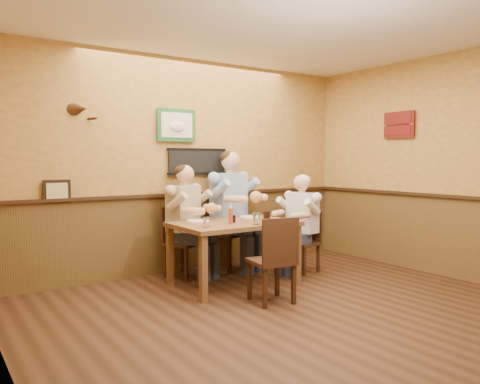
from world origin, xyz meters
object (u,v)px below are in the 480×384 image
object	(u,v)px
cola_tumbler	(267,216)
salt_shaker	(231,219)
diner_tan_shirt	(184,227)
chair_right_end	(302,242)
chair_back_left	(184,242)
pepper_shaker	(234,219)
dining_table	(234,229)
hot_sauce_bottle	(231,215)
water_glass_mid	(256,219)
chair_near_side	(271,259)
water_glass_left	(207,222)
chair_back_right	(229,232)
diner_blue_polo	(229,216)
diner_white_elder	(302,229)

from	to	relation	value
cola_tumbler	salt_shaker	size ratio (longest dim) A/B	1.37
diner_tan_shirt	cola_tumbler	world-z (taller)	diner_tan_shirt
chair_right_end	diner_tan_shirt	world-z (taller)	diner_tan_shirt
chair_back_left	diner_tan_shirt	distance (m)	0.19
salt_shaker	diner_tan_shirt	bearing A→B (deg)	106.16
diner_tan_shirt	pepper_shaker	bearing A→B (deg)	-95.16
dining_table	salt_shaker	world-z (taller)	salt_shaker
dining_table	diner_tan_shirt	distance (m)	0.76
hot_sauce_bottle	salt_shaker	size ratio (longest dim) A/B	2.40
chair_right_end	hot_sauce_bottle	bearing A→B (deg)	-94.14
water_glass_mid	chair_near_side	bearing A→B (deg)	-106.80
hot_sauce_bottle	pepper_shaker	size ratio (longest dim) A/B	2.27
water_glass_left	water_glass_mid	world-z (taller)	water_glass_mid
chair_back_right	cola_tumbler	bearing A→B (deg)	-105.98
diner_blue_polo	cola_tumbler	size ratio (longest dim) A/B	12.83
diner_tan_shirt	chair_near_side	bearing A→B (deg)	-104.80
water_glass_left	water_glass_mid	xyz separation A→B (m)	(0.57, -0.14, 0.01)
salt_shaker	chair_back_left	bearing A→B (deg)	106.16
water_glass_mid	diner_blue_polo	bearing A→B (deg)	72.78
dining_table	water_glass_mid	distance (m)	0.37
chair_back_right	chair_right_end	world-z (taller)	chair_back_right
chair_back_right	hot_sauce_bottle	bearing A→B (deg)	-134.91
chair_near_side	diner_tan_shirt	xyz separation A→B (m)	(-0.25, 1.46, 0.19)
chair_near_side	diner_tan_shirt	bearing A→B (deg)	-71.52
chair_right_end	chair_back_right	bearing A→B (deg)	-148.98
chair_back_right	salt_shaker	world-z (taller)	chair_back_right
cola_tumbler	water_glass_mid	bearing A→B (deg)	-146.89
chair_back_right	water_glass_left	xyz separation A→B (m)	(-0.90, -0.95, 0.30)
diner_white_elder	cola_tumbler	xyz separation A→B (m)	(-0.70, -0.15, 0.23)
diner_tan_shirt	chair_right_end	bearing A→B (deg)	-50.80
chair_right_end	water_glass_mid	xyz separation A→B (m)	(-1.00, -0.34, 0.41)
diner_white_elder	diner_blue_polo	bearing A→B (deg)	-148.98
chair_back_right	diner_white_elder	xyz separation A→B (m)	(0.66, -0.75, 0.08)
salt_shaker	diner_blue_polo	bearing A→B (deg)	58.41
diner_blue_polo	pepper_shaker	xyz separation A→B (m)	(-0.46, -0.82, 0.08)
chair_right_end	water_glass_mid	bearing A→B (deg)	-81.47
water_glass_left	water_glass_mid	size ratio (longest dim) A/B	0.81
diner_blue_polo	cola_tumbler	xyz separation A→B (m)	(-0.05, -0.90, 0.09)
water_glass_mid	hot_sauce_bottle	distance (m)	0.30
diner_tan_shirt	cola_tumbler	distance (m)	1.09
chair_back_right	diner_blue_polo	bearing A→B (deg)	166.97
water_glass_mid	pepper_shaker	distance (m)	0.30
chair_near_side	hot_sauce_bottle	xyz separation A→B (m)	(-0.08, 0.65, 0.40)
chair_near_side	hot_sauce_bottle	distance (m)	0.77
chair_right_end	cola_tumbler	xyz separation A→B (m)	(-0.70, -0.15, 0.40)
water_glass_mid	salt_shaker	bearing A→B (deg)	122.36
cola_tumbler	pepper_shaker	distance (m)	0.42
chair_back_right	hot_sauce_bottle	xyz separation A→B (m)	(-0.55, -0.88, 0.35)
chair_near_side	cola_tumbler	bearing A→B (deg)	-115.19
chair_back_left	water_glass_left	bearing A→B (deg)	-126.11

